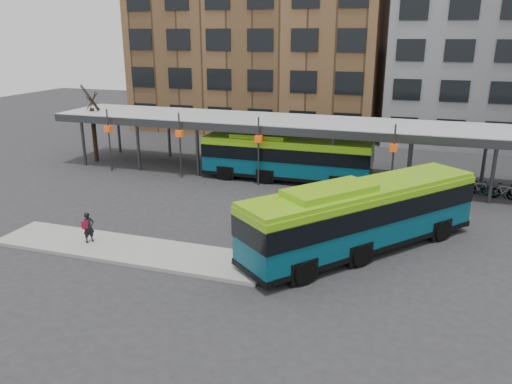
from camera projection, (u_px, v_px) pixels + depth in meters
name	position (u px, v px, depth m)	size (l,w,h in m)	color
ground	(255.00, 242.00, 25.50)	(120.00, 120.00, 0.00)	#28282B
boarding_island	(129.00, 250.00, 24.41)	(14.00, 3.00, 0.18)	gray
canopy	(311.00, 125.00, 35.96)	(40.00, 6.53, 4.80)	#999B9E
tree	(94.00, 132.00, 41.02)	(1.64, 1.64, 5.60)	black
building_brick	(261.00, 26.00, 54.10)	(26.00, 14.00, 22.00)	brown
bus_front	(362.00, 215.00, 24.01)	(10.41, 11.84, 3.60)	#084558
bus_rear	(285.00, 157.00, 35.70)	(12.12, 2.82, 3.34)	#084558
pedestrian	(88.00, 227.00, 24.85)	(0.61, 0.68, 1.56)	black
bike_rack	(502.00, 190.00, 32.39)	(5.28, 1.48, 1.03)	slate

